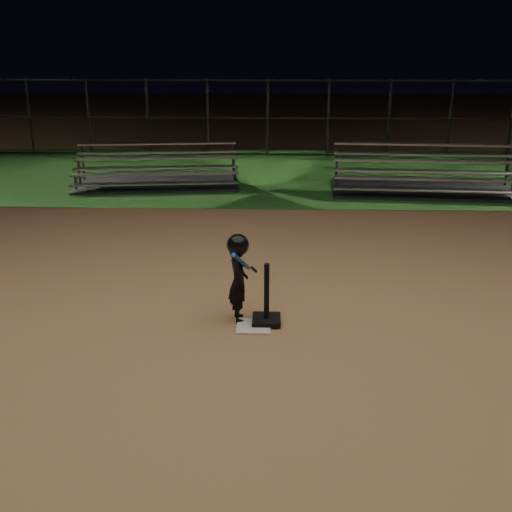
{
  "coord_description": "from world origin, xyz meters",
  "views": [
    {
      "loc": [
        0.26,
        -7.14,
        3.55
      ],
      "look_at": [
        0.0,
        1.0,
        0.65
      ],
      "focal_mm": 41.77,
      "sensor_mm": 36.0,
      "label": 1
    }
  ],
  "objects_px": {
    "batting_tee": "(267,311)",
    "bleacher_left": "(158,177)",
    "home_plate": "(254,326)",
    "bleacher_right": "(424,183)",
    "child_batter": "(238,275)"
  },
  "relations": [
    {
      "from": "batting_tee",
      "to": "child_batter",
      "type": "relative_size",
      "value": 0.68
    },
    {
      "from": "batting_tee",
      "to": "bleacher_right",
      "type": "bearing_deg",
      "value": 63.38
    },
    {
      "from": "home_plate",
      "to": "bleacher_right",
      "type": "height_order",
      "value": "bleacher_right"
    },
    {
      "from": "home_plate",
      "to": "bleacher_right",
      "type": "relative_size",
      "value": 0.1
    },
    {
      "from": "home_plate",
      "to": "batting_tee",
      "type": "height_order",
      "value": "batting_tee"
    },
    {
      "from": "child_batter",
      "to": "bleacher_right",
      "type": "height_order",
      "value": "child_batter"
    },
    {
      "from": "batting_tee",
      "to": "bleacher_right",
      "type": "xyz_separation_m",
      "value": [
        3.88,
        7.74,
        0.05
      ]
    },
    {
      "from": "home_plate",
      "to": "batting_tee",
      "type": "relative_size",
      "value": 0.54
    },
    {
      "from": "child_batter",
      "to": "bleacher_left",
      "type": "xyz_separation_m",
      "value": [
        -2.65,
        8.14,
        -0.43
      ]
    },
    {
      "from": "batting_tee",
      "to": "bleacher_left",
      "type": "distance_m",
      "value": 8.78
    },
    {
      "from": "bleacher_left",
      "to": "child_batter",
      "type": "bearing_deg",
      "value": -78.59
    },
    {
      "from": "home_plate",
      "to": "bleacher_left",
      "type": "distance_m",
      "value": 8.84
    },
    {
      "from": "child_batter",
      "to": "bleacher_right",
      "type": "relative_size",
      "value": 0.26
    },
    {
      "from": "bleacher_left",
      "to": "bleacher_right",
      "type": "xyz_separation_m",
      "value": [
        6.91,
        -0.5,
        0.02
      ]
    },
    {
      "from": "bleacher_left",
      "to": "bleacher_right",
      "type": "relative_size",
      "value": 0.94
    }
  ]
}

